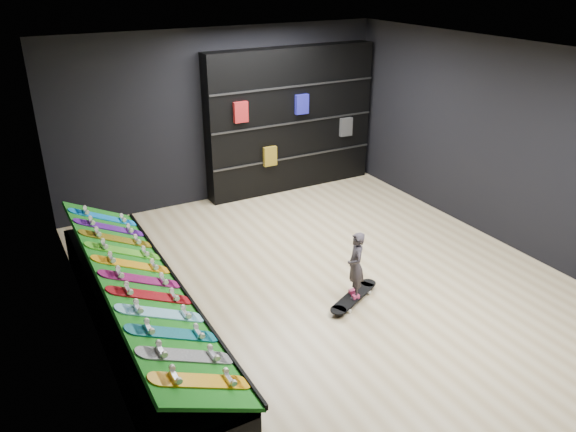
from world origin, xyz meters
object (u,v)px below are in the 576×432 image
child (355,277)px  floor_skateboard (354,298)px  back_shelving (291,120)px  display_rack (140,317)px

child → floor_skateboard: bearing=113.0°
back_shelving → child: (-1.24, -3.91, -0.95)m
display_rack → floor_skateboard: bearing=-13.0°
floor_skateboard → child: 0.31m
display_rack → floor_skateboard: size_ratio=4.59×
floor_skateboard → child: (-0.00, 0.00, 0.31)m
display_rack → back_shelving: bearing=41.0°
display_rack → back_shelving: 5.17m
display_rack → child: child is taller
back_shelving → child: back_shelving is taller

